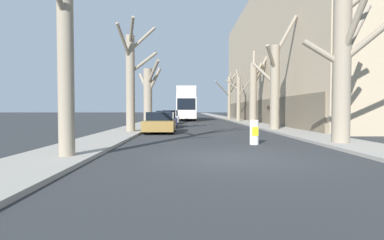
# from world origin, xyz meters

# --- Properties ---
(ground_plane) EXTENTS (300.00, 300.00, 0.00)m
(ground_plane) POSITION_xyz_m (0.00, 0.00, 0.00)
(ground_plane) COLOR #2B2D30
(sidewalk_left) EXTENTS (2.41, 120.00, 0.12)m
(sidewalk_left) POSITION_xyz_m (-5.32, 50.00, 0.06)
(sidewalk_left) COLOR gray
(sidewalk_left) RESTS_ON ground
(sidewalk_right) EXTENTS (2.41, 120.00, 0.12)m
(sidewalk_right) POSITION_xyz_m (5.32, 50.00, 0.06)
(sidewalk_right) COLOR gray
(sidewalk_right) RESTS_ON ground
(building_facade_right) EXTENTS (10.08, 39.70, 15.29)m
(building_facade_right) POSITION_xyz_m (11.52, 27.12, 7.63)
(building_facade_right) COLOR tan
(building_facade_right) RESTS_ON ground
(street_tree_left_0) EXTENTS (4.26, 4.75, 9.59)m
(street_tree_left_0) POSITION_xyz_m (-4.86, -0.11, 4.32)
(street_tree_left_0) COLOR gray
(street_tree_left_0) RESTS_ON ground
(street_tree_left_1) EXTENTS (2.21, 2.89, 6.93)m
(street_tree_left_1) POSITION_xyz_m (-4.82, 9.84, 3.44)
(street_tree_left_1) COLOR gray
(street_tree_left_1) RESTS_ON ground
(street_tree_left_2) EXTENTS (2.51, 3.67, 5.98)m
(street_tree_left_2) POSITION_xyz_m (-5.02, 19.69, 2.96)
(street_tree_left_2) COLOR gray
(street_tree_left_2) RESTS_ON ground
(street_tree_right_0) EXTENTS (4.12, 3.06, 6.76)m
(street_tree_right_0) POSITION_xyz_m (5.15, 3.15, 3.40)
(street_tree_right_0) COLOR gray
(street_tree_right_0) RESTS_ON ground
(street_tree_right_1) EXTENTS (2.74, 4.32, 8.16)m
(street_tree_right_1) POSITION_xyz_m (4.82, 11.91, 3.33)
(street_tree_right_1) COLOR gray
(street_tree_right_1) RESTS_ON ground
(street_tree_right_2) EXTENTS (2.07, 2.30, 7.36)m
(street_tree_right_2) POSITION_xyz_m (5.18, 19.91, 3.48)
(street_tree_right_2) COLOR gray
(street_tree_right_2) RESTS_ON ground
(street_tree_right_3) EXTENTS (2.96, 3.77, 6.74)m
(street_tree_right_3) POSITION_xyz_m (5.03, 27.76, 3.05)
(street_tree_right_3) COLOR gray
(street_tree_right_3) RESTS_ON ground
(street_tree_right_4) EXTENTS (3.90, 4.79, 7.03)m
(street_tree_right_4) POSITION_xyz_m (4.90, 34.68, 3.60)
(street_tree_right_4) COLOR gray
(street_tree_right_4) RESTS_ON ground
(double_decker_bus) EXTENTS (2.53, 11.55, 4.44)m
(double_decker_bus) POSITION_xyz_m (-1.38, 33.42, 2.52)
(double_decker_bus) COLOR silver
(double_decker_bus) RESTS_ON ground
(parked_car_0) EXTENTS (1.86, 4.07, 1.32)m
(parked_car_0) POSITION_xyz_m (-3.04, 10.23, 0.63)
(parked_car_0) COLOR olive
(parked_car_0) RESTS_ON ground
(parked_car_1) EXTENTS (1.76, 4.36, 1.38)m
(parked_car_1) POSITION_xyz_m (-3.04, 15.99, 0.65)
(parked_car_1) COLOR navy
(parked_car_1) RESTS_ON ground
(parked_car_2) EXTENTS (1.73, 4.58, 1.41)m
(parked_car_2) POSITION_xyz_m (-3.04, 22.73, 0.66)
(parked_car_2) COLOR silver
(parked_car_2) RESTS_ON ground
(traffic_bollard) EXTENTS (0.37, 0.39, 1.04)m
(traffic_bollard) POSITION_xyz_m (1.52, 3.57, 0.52)
(traffic_bollard) COLOR white
(traffic_bollard) RESTS_ON ground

